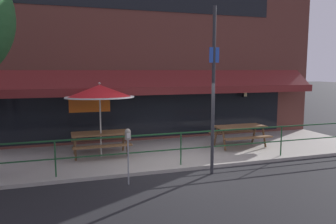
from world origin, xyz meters
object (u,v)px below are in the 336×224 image
at_px(patio_umbrella_left, 100,92).
at_px(parking_meter_near, 128,140).
at_px(picnic_table_centre, 240,130).
at_px(street_sign_pole, 213,90).
at_px(picnic_table_left, 100,137).

distance_m(patio_umbrella_left, parking_meter_near, 2.75).
height_order(picnic_table_centre, street_sign_pole, street_sign_pole).
distance_m(picnic_table_left, street_sign_pole, 4.06).
relative_size(picnic_table_centre, street_sign_pole, 0.40).
bearing_deg(picnic_table_centre, picnic_table_left, 176.81).
xyz_separation_m(picnic_table_centre, parking_meter_near, (-4.54, -2.38, 0.44)).
bearing_deg(parking_meter_near, patio_umbrella_left, 98.52).
bearing_deg(parking_meter_near, street_sign_pole, 3.01).
relative_size(patio_umbrella_left, street_sign_pole, 0.53).
bearing_deg(picnic_table_centre, street_sign_pole, -134.12).
height_order(picnic_table_left, patio_umbrella_left, patio_umbrella_left).
bearing_deg(parking_meter_near, picnic_table_centre, 27.63).
bearing_deg(patio_umbrella_left, street_sign_pole, -41.23).
distance_m(picnic_table_centre, street_sign_pole, 3.53).
bearing_deg(picnic_table_centre, parking_meter_near, -152.37).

